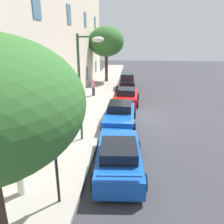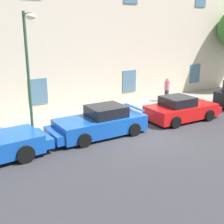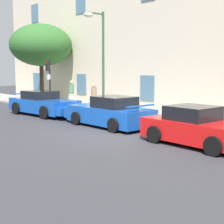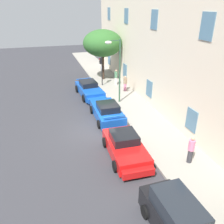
{
  "view_description": "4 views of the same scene",
  "coord_description": "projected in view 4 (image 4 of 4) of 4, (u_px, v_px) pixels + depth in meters",
  "views": [
    {
      "loc": [
        -16.28,
        0.54,
        5.87
      ],
      "look_at": [
        -1.57,
        1.89,
        0.86
      ],
      "focal_mm": 36.53,
      "sensor_mm": 36.0,
      "label": 1
    },
    {
      "loc": [
        -8.43,
        -10.67,
        5.22
      ],
      "look_at": [
        0.03,
        2.93,
        0.55
      ],
      "focal_mm": 46.83,
      "sensor_mm": 36.0,
      "label": 2
    },
    {
      "loc": [
        10.56,
        -9.55,
        2.81
      ],
      "look_at": [
        -2.7,
        2.47,
        0.49
      ],
      "focal_mm": 54.96,
      "sensor_mm": 36.0,
      "label": 3
    },
    {
      "loc": [
        14.62,
        -3.14,
        8.56
      ],
      "look_at": [
        -0.59,
        1.47,
        1.05
      ],
      "focal_mm": 36.65,
      "sensor_mm": 36.0,
      "label": 4
    }
  ],
  "objects": [
    {
      "name": "building_facade",
      "position": [
        196.0,
        37.0,
        16.37
      ],
      "size": [
        40.71,
        3.93,
        12.8
      ],
      "color": "beige",
      "rests_on": "ground"
    },
    {
      "name": "hatchback_parked",
      "position": [
        177.0,
        220.0,
        9.07
      ],
      "size": [
        3.78,
        1.85,
        1.8
      ],
      "color": "black",
      "rests_on": "ground"
    },
    {
      "name": "street_lamp",
      "position": [
        115.0,
        60.0,
        19.99
      ],
      "size": [
        0.44,
        1.42,
        5.8
      ],
      "color": "#2D5138",
      "rests_on": "sidewalk"
    },
    {
      "name": "ground_plane",
      "position": [
        96.0,
        130.0,
        17.13
      ],
      "size": [
        80.0,
        80.0,
        0.0
      ],
      "primitive_type": "plane",
      "color": "#333338"
    },
    {
      "name": "sidewalk",
      "position": [
        146.0,
        122.0,
        18.18
      ],
      "size": [
        60.0,
        3.45,
        0.14
      ],
      "primitive_type": "cube",
      "color": "gray",
      "rests_on": "ground"
    },
    {
      "name": "pedestrian_admiring",
      "position": [
        125.0,
        83.0,
        24.33
      ],
      "size": [
        0.53,
        0.53,
        1.61
      ],
      "color": "pink",
      "rests_on": "sidewalk"
    },
    {
      "name": "sportscar_yellow_flank",
      "position": [
        106.0,
        111.0,
        18.76
      ],
      "size": [
        4.87,
        2.21,
        1.47
      ],
      "color": "#144CB2",
      "rests_on": "ground"
    },
    {
      "name": "pedestrian_bystander",
      "position": [
        191.0,
        149.0,
        13.11
      ],
      "size": [
        0.45,
        0.45,
        1.71
      ],
      "color": "#333338",
      "rests_on": "sidewalk"
    },
    {
      "name": "sportscar_white_middle",
      "position": [
        126.0,
        148.0,
        13.91
      ],
      "size": [
        4.53,
        2.31,
        1.41
      ],
      "color": "red",
      "rests_on": "ground"
    },
    {
      "name": "pedestrian_strolling",
      "position": [
        116.0,
        77.0,
        26.01
      ],
      "size": [
        0.51,
        0.51,
        1.76
      ],
      "color": "silver",
      "rests_on": "sidewalk"
    },
    {
      "name": "tree_midblock",
      "position": [
        103.0,
        43.0,
        26.56
      ],
      "size": [
        4.56,
        4.56,
        5.86
      ],
      "color": "#38281E",
      "rests_on": "sidewalk"
    },
    {
      "name": "traffic_light",
      "position": [
        101.0,
        66.0,
        25.29
      ],
      "size": [
        0.44,
        0.36,
        3.24
      ],
      "color": "black",
      "rests_on": "sidewalk"
    },
    {
      "name": "sportscar_red_lead",
      "position": [
        90.0,
        90.0,
        23.25
      ],
      "size": [
        5.23,
        2.41,
        1.44
      ],
      "color": "#144CB2",
      "rests_on": "ground"
    }
  ]
}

